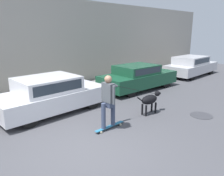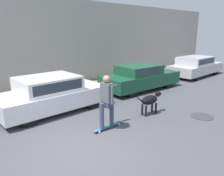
{
  "view_description": "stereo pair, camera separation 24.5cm",
  "coord_description": "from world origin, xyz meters",
  "px_view_note": "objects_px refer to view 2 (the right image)",
  "views": [
    {
      "loc": [
        -2.79,
        -4.13,
        2.92
      ],
      "look_at": [
        2.27,
        1.43,
        0.95
      ],
      "focal_mm": 35.0,
      "sensor_mm": 36.0,
      "label": 1
    },
    {
      "loc": [
        -2.6,
        -4.29,
        2.92
      ],
      "look_at": [
        2.27,
        1.43,
        0.95
      ],
      "focal_mm": 35.0,
      "sensor_mm": 36.0,
      "label": 2
    }
  ],
  "objects_px": {
    "parked_car_1": "(52,94)",
    "dog": "(150,100)",
    "fire_hydrant": "(162,73)",
    "skateboarder": "(107,99)",
    "parked_car_2": "(140,77)",
    "parked_car_3": "(196,66)"
  },
  "relations": [
    {
      "from": "parked_car_1",
      "to": "dog",
      "type": "xyz_separation_m",
      "value": [
        2.52,
        -2.6,
        -0.12
      ]
    },
    {
      "from": "parked_car_1",
      "to": "parked_car_2",
      "type": "height_order",
      "value": "parked_car_1"
    },
    {
      "from": "parked_car_1",
      "to": "skateboarder",
      "type": "distance_m",
      "value": 2.66
    },
    {
      "from": "skateboarder",
      "to": "fire_hydrant",
      "type": "distance_m",
      "value": 7.86
    },
    {
      "from": "parked_car_3",
      "to": "skateboarder",
      "type": "xyz_separation_m",
      "value": [
        -9.71,
        -2.58,
        0.33
      ]
    },
    {
      "from": "parked_car_3",
      "to": "dog",
      "type": "distance_m",
      "value": 8.17
    },
    {
      "from": "parked_car_1",
      "to": "skateboarder",
      "type": "height_order",
      "value": "skateboarder"
    },
    {
      "from": "parked_car_3",
      "to": "fire_hydrant",
      "type": "bearing_deg",
      "value": 161.7
    },
    {
      "from": "parked_car_3",
      "to": "skateboarder",
      "type": "height_order",
      "value": "skateboarder"
    },
    {
      "from": "skateboarder",
      "to": "fire_hydrant",
      "type": "bearing_deg",
      "value": 23.44
    },
    {
      "from": "parked_car_3",
      "to": "skateboarder",
      "type": "distance_m",
      "value": 10.05
    },
    {
      "from": "dog",
      "to": "skateboarder",
      "type": "bearing_deg",
      "value": -176.76
    },
    {
      "from": "parked_car_2",
      "to": "fire_hydrant",
      "type": "xyz_separation_m",
      "value": [
        2.8,
        0.76,
        -0.2
      ]
    },
    {
      "from": "dog",
      "to": "fire_hydrant",
      "type": "bearing_deg",
      "value": 37.2
    },
    {
      "from": "skateboarder",
      "to": "fire_hydrant",
      "type": "relative_size",
      "value": 3.6
    },
    {
      "from": "parked_car_1",
      "to": "parked_car_3",
      "type": "height_order",
      "value": "parked_car_1"
    },
    {
      "from": "parked_car_3",
      "to": "parked_car_2",
      "type": "bearing_deg",
      "value": 177.91
    },
    {
      "from": "parked_car_3",
      "to": "dog",
      "type": "bearing_deg",
      "value": -163.49
    },
    {
      "from": "fire_hydrant",
      "to": "skateboarder",
      "type": "bearing_deg",
      "value": -154.78
    },
    {
      "from": "parked_car_2",
      "to": "skateboarder",
      "type": "bearing_deg",
      "value": -147.35
    },
    {
      "from": "parked_car_3",
      "to": "dog",
      "type": "height_order",
      "value": "parked_car_3"
    },
    {
      "from": "parked_car_2",
      "to": "fire_hydrant",
      "type": "distance_m",
      "value": 2.9
    }
  ]
}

